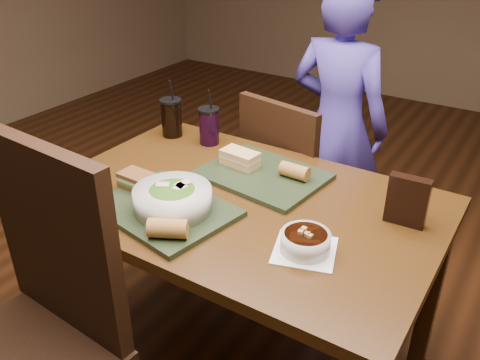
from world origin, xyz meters
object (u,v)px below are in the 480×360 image
object	(u,v)px
chair_near	(35,322)
tray_near	(165,209)
cup_berry	(209,126)
sandwich_near	(137,180)
baguette_far	(295,171)
sandwich_far	(240,158)
chair_far	(286,183)
tray_far	(263,175)
salad_bowl	(173,198)
diner	(338,125)
dining_table	(240,221)
soup_bowl	(305,242)
baguette_near	(168,228)
chip_bag	(407,201)
cup_cola	(171,117)

from	to	relation	value
chair_near	tray_near	bearing A→B (deg)	80.12
cup_berry	sandwich_near	bearing A→B (deg)	-86.17
chair_near	baguette_far	xyz separation A→B (m)	(0.34, 0.86, 0.18)
sandwich_far	chair_far	bearing A→B (deg)	90.57
tray_far	salad_bowl	xyz separation A→B (m)	(-0.11, -0.36, 0.05)
diner	chair_far	bearing A→B (deg)	80.94
dining_table	soup_bowl	xyz separation A→B (m)	(0.31, -0.15, 0.12)
tray_far	baguette_near	size ratio (longest dim) A/B	3.68
chair_far	sandwich_far	world-z (taller)	chair_far
salad_bowl	diner	bearing A→B (deg)	85.83
diner	tray_far	xyz separation A→B (m)	(0.03, -0.76, 0.08)
sandwich_far	soup_bowl	bearing A→B (deg)	-37.39
tray_far	soup_bowl	bearing A→B (deg)	-44.35
salad_bowl	dining_table	bearing A→B (deg)	57.38
sandwich_far	cup_berry	world-z (taller)	cup_berry
diner	baguette_far	xyz separation A→B (m)	(0.14, -0.73, 0.11)
diner	chair_near	bearing A→B (deg)	86.01
tray_near	sandwich_near	bearing A→B (deg)	163.15
chair_far	sandwich_far	distance (m)	0.48
sandwich_far	diner	bearing A→B (deg)	84.40
soup_bowl	baguette_near	world-z (taller)	baguette_near
soup_bowl	tray_far	bearing A→B (deg)	135.65
sandwich_far	tray_near	bearing A→B (deg)	-96.01
sandwich_near	chip_bag	bearing A→B (deg)	19.85
chair_far	baguette_far	size ratio (longest dim) A/B	8.91
salad_bowl	cup_berry	size ratio (longest dim) A/B	1.06
salad_bowl	baguette_near	world-z (taller)	salad_bowl
chair_near	tray_far	size ratio (longest dim) A/B	2.62
baguette_far	chair_far	bearing A→B (deg)	120.68
tray_far	cup_cola	bearing A→B (deg)	166.70
baguette_near	cup_berry	size ratio (longest dim) A/B	0.49
chair_near	baguette_far	bearing A→B (deg)	68.69
tray_far	salad_bowl	distance (m)	0.38
chair_far	cup_berry	world-z (taller)	cup_berry
cup_cola	salad_bowl	bearing A→B (deg)	-50.26
baguette_far	chip_bag	distance (m)	0.41
tray_near	salad_bowl	size ratio (longest dim) A/B	1.71
diner	baguette_near	world-z (taller)	diner
diner	sandwich_far	xyz separation A→B (m)	(-0.07, -0.75, 0.11)
chair_near	cup_cola	distance (m)	1.02
tray_far	chair_far	bearing A→B (deg)	105.12
salad_bowl	baguette_far	distance (m)	0.45
salad_bowl	sandwich_near	world-z (taller)	salad_bowl
tray_far	cup_cola	xyz separation A→B (m)	(-0.52, 0.12, 0.07)
diner	sandwich_near	size ratio (longest dim) A/B	11.79
chair_near	cup_berry	distance (m)	1.00
soup_bowl	baguette_far	distance (m)	0.41
chair_near	soup_bowl	distance (m)	0.77
soup_bowl	sandwich_far	size ratio (longest dim) A/B	1.49
salad_bowl	cup_berry	world-z (taller)	cup_berry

